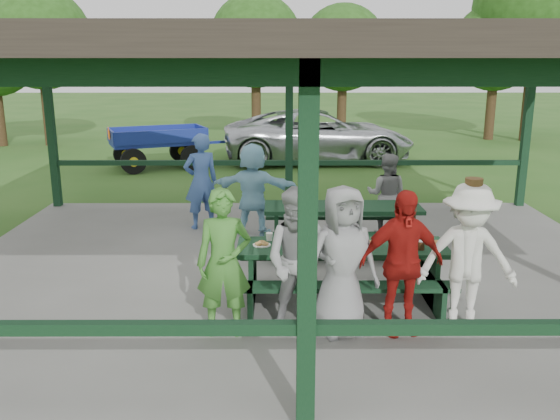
{
  "coord_description": "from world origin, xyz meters",
  "views": [
    {
      "loc": [
        -0.22,
        -8.16,
        3.11
      ],
      "look_at": [
        -0.2,
        -0.3,
        1.07
      ],
      "focal_mm": 38.0,
      "sensor_mm": 36.0,
      "label": 1
    }
  ],
  "objects_px": {
    "spectator_lblue": "(253,189)",
    "spectator_grey": "(386,195)",
    "contestant_white_fedora": "(468,258)",
    "picnic_table_far": "(342,223)",
    "contestant_grey_mid": "(342,261)",
    "pickup_truck": "(319,136)",
    "contestant_green": "(224,263)",
    "spectator_blue": "(201,181)",
    "contestant_grey_left": "(300,263)",
    "picnic_table_near": "(341,266)",
    "farm_trailer": "(158,146)",
    "contestant_red": "(401,262)"
  },
  "relations": [
    {
      "from": "spectator_lblue",
      "to": "spectator_grey",
      "type": "xyz_separation_m",
      "value": [
        2.29,
        -0.06,
        -0.09
      ]
    },
    {
      "from": "contestant_white_fedora",
      "to": "picnic_table_far",
      "type": "bearing_deg",
      "value": 116.52
    },
    {
      "from": "contestant_grey_mid",
      "to": "pickup_truck",
      "type": "distance_m",
      "value": 11.7
    },
    {
      "from": "picnic_table_far",
      "to": "spectator_lblue",
      "type": "height_order",
      "value": "spectator_lblue"
    },
    {
      "from": "contestant_green",
      "to": "contestant_white_fedora",
      "type": "xyz_separation_m",
      "value": [
        2.69,
        0.11,
        0.02
      ]
    },
    {
      "from": "picnic_table_far",
      "to": "contestant_grey_mid",
      "type": "bearing_deg",
      "value": -96.27
    },
    {
      "from": "contestant_green",
      "to": "spectator_grey",
      "type": "height_order",
      "value": "contestant_green"
    },
    {
      "from": "spectator_blue",
      "to": "spectator_grey",
      "type": "xyz_separation_m",
      "value": [
        3.23,
        -0.44,
        -0.14
      ]
    },
    {
      "from": "spectator_blue",
      "to": "pickup_truck",
      "type": "distance_m",
      "value": 7.94
    },
    {
      "from": "contestant_grey_left",
      "to": "contestant_grey_mid",
      "type": "height_order",
      "value": "contestant_grey_mid"
    },
    {
      "from": "contestant_white_fedora",
      "to": "spectator_lblue",
      "type": "relative_size",
      "value": 1.09
    },
    {
      "from": "spectator_grey",
      "to": "picnic_table_near",
      "type": "bearing_deg",
      "value": 88.69
    },
    {
      "from": "picnic_table_far",
      "to": "spectator_lblue",
      "type": "relative_size",
      "value": 1.53
    },
    {
      "from": "contestant_grey_mid",
      "to": "picnic_table_far",
      "type": "bearing_deg",
      "value": 66.75
    },
    {
      "from": "contestant_white_fedora",
      "to": "farm_trailer",
      "type": "distance_m",
      "value": 11.96
    },
    {
      "from": "spectator_lblue",
      "to": "pickup_truck",
      "type": "relative_size",
      "value": 0.28
    },
    {
      "from": "contestant_green",
      "to": "farm_trailer",
      "type": "xyz_separation_m",
      "value": [
        -2.83,
        10.72,
        -0.31
      ]
    },
    {
      "from": "contestant_green",
      "to": "contestant_grey_left",
      "type": "height_order",
      "value": "contestant_grey_left"
    },
    {
      "from": "picnic_table_far",
      "to": "spectator_grey",
      "type": "bearing_deg",
      "value": 47.33
    },
    {
      "from": "contestant_green",
      "to": "spectator_grey",
      "type": "relative_size",
      "value": 1.16
    },
    {
      "from": "contestant_grey_mid",
      "to": "farm_trailer",
      "type": "xyz_separation_m",
      "value": [
        -4.12,
        10.68,
        -0.33
      ]
    },
    {
      "from": "spectator_grey",
      "to": "contestant_grey_left",
      "type": "bearing_deg",
      "value": 85.74
    },
    {
      "from": "farm_trailer",
      "to": "spectator_blue",
      "type": "bearing_deg",
      "value": -95.08
    },
    {
      "from": "picnic_table_near",
      "to": "spectator_blue",
      "type": "height_order",
      "value": "spectator_blue"
    },
    {
      "from": "contestant_red",
      "to": "contestant_white_fedora",
      "type": "relative_size",
      "value": 0.94
    },
    {
      "from": "contestant_grey_mid",
      "to": "spectator_blue",
      "type": "bearing_deg",
      "value": 99.34
    },
    {
      "from": "contestant_white_fedora",
      "to": "pickup_truck",
      "type": "relative_size",
      "value": 0.31
    },
    {
      "from": "spectator_lblue",
      "to": "spectator_blue",
      "type": "relative_size",
      "value": 0.93
    },
    {
      "from": "contestant_grey_left",
      "to": "picnic_table_near",
      "type": "bearing_deg",
      "value": 75.42
    },
    {
      "from": "contestant_grey_left",
      "to": "spectator_grey",
      "type": "height_order",
      "value": "contestant_grey_left"
    },
    {
      "from": "spectator_lblue",
      "to": "farm_trailer",
      "type": "xyz_separation_m",
      "value": [
        -2.99,
        6.87,
        -0.28
      ]
    },
    {
      "from": "picnic_table_near",
      "to": "picnic_table_far",
      "type": "relative_size",
      "value": 1.06
    },
    {
      "from": "contestant_white_fedora",
      "to": "spectator_blue",
      "type": "xyz_separation_m",
      "value": [
        -3.47,
        4.11,
        0.01
      ]
    },
    {
      "from": "spectator_blue",
      "to": "spectator_lblue",
      "type": "bearing_deg",
      "value": 134.18
    },
    {
      "from": "contestant_red",
      "to": "spectator_lblue",
      "type": "height_order",
      "value": "contestant_red"
    },
    {
      "from": "spectator_grey",
      "to": "farm_trailer",
      "type": "relative_size",
      "value": 0.41
    },
    {
      "from": "picnic_table_far",
      "to": "contestant_green",
      "type": "relative_size",
      "value": 1.47
    },
    {
      "from": "contestant_green",
      "to": "contestant_grey_left",
      "type": "bearing_deg",
      "value": -3.45
    },
    {
      "from": "contestant_red",
      "to": "pickup_truck",
      "type": "height_order",
      "value": "contestant_red"
    },
    {
      "from": "contestant_grey_left",
      "to": "contestant_white_fedora",
      "type": "height_order",
      "value": "contestant_white_fedora"
    },
    {
      "from": "contestant_grey_mid",
      "to": "spectator_lblue",
      "type": "xyz_separation_m",
      "value": [
        -1.13,
        3.81,
        -0.04
      ]
    },
    {
      "from": "picnic_table_near",
      "to": "spectator_lblue",
      "type": "relative_size",
      "value": 1.62
    },
    {
      "from": "picnic_table_far",
      "to": "contestant_white_fedora",
      "type": "relative_size",
      "value": 1.4
    },
    {
      "from": "spectator_lblue",
      "to": "picnic_table_far",
      "type": "bearing_deg",
      "value": 155.14
    },
    {
      "from": "contestant_red",
      "to": "spectator_grey",
      "type": "xyz_separation_m",
      "value": [
        0.51,
        3.74,
        -0.11
      ]
    },
    {
      "from": "contestant_red",
      "to": "contestant_white_fedora",
      "type": "bearing_deg",
      "value": -5.03
    },
    {
      "from": "contestant_white_fedora",
      "to": "spectator_grey",
      "type": "distance_m",
      "value": 3.69
    },
    {
      "from": "contestant_green",
      "to": "farm_trailer",
      "type": "bearing_deg",
      "value": 102.5
    },
    {
      "from": "contestant_red",
      "to": "farm_trailer",
      "type": "bearing_deg",
      "value": 104.38
    },
    {
      "from": "picnic_table_near",
      "to": "spectator_blue",
      "type": "xyz_separation_m",
      "value": [
        -2.16,
        3.36,
        0.38
      ]
    }
  ]
}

